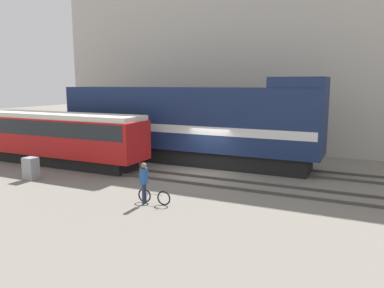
{
  "coord_description": "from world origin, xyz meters",
  "views": [
    {
      "loc": [
        8.46,
        -19.0,
        5.14
      ],
      "look_at": [
        -0.38,
        -0.47,
        1.8
      ],
      "focal_mm": 35.0,
      "sensor_mm": 36.0,
      "label": 1
    }
  ],
  "objects_px": {
    "freight_locomotive": "(187,123)",
    "bicycle": "(154,197)",
    "signal_box": "(31,168)",
    "streetcar": "(60,135)",
    "person": "(144,179)"
  },
  "relations": [
    {
      "from": "person",
      "to": "signal_box",
      "type": "height_order",
      "value": "person"
    },
    {
      "from": "freight_locomotive",
      "to": "bicycle",
      "type": "relative_size",
      "value": 10.88
    },
    {
      "from": "streetcar",
      "to": "bicycle",
      "type": "xyz_separation_m",
      "value": [
        9.48,
        -4.25,
        -1.56
      ]
    },
    {
      "from": "streetcar",
      "to": "signal_box",
      "type": "bearing_deg",
      "value": -69.8
    },
    {
      "from": "streetcar",
      "to": "signal_box",
      "type": "height_order",
      "value": "streetcar"
    },
    {
      "from": "freight_locomotive",
      "to": "streetcar",
      "type": "bearing_deg",
      "value": -149.01
    },
    {
      "from": "bicycle",
      "to": "signal_box",
      "type": "bearing_deg",
      "value": 174.82
    },
    {
      "from": "freight_locomotive",
      "to": "signal_box",
      "type": "height_order",
      "value": "freight_locomotive"
    },
    {
      "from": "bicycle",
      "to": "signal_box",
      "type": "relative_size",
      "value": 1.32
    },
    {
      "from": "bicycle",
      "to": "person",
      "type": "xyz_separation_m",
      "value": [
        -0.39,
        -0.16,
        0.79
      ]
    },
    {
      "from": "freight_locomotive",
      "to": "signal_box",
      "type": "relative_size",
      "value": 14.4
    },
    {
      "from": "bicycle",
      "to": "streetcar",
      "type": "bearing_deg",
      "value": 155.86
    },
    {
      "from": "freight_locomotive",
      "to": "signal_box",
      "type": "xyz_separation_m",
      "value": [
        -5.63,
        -7.67,
        -1.97
      ]
    },
    {
      "from": "freight_locomotive",
      "to": "person",
      "type": "bearing_deg",
      "value": -75.85
    },
    {
      "from": "signal_box",
      "to": "streetcar",
      "type": "bearing_deg",
      "value": 110.2
    }
  ]
}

